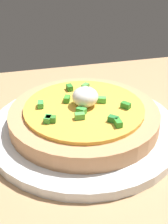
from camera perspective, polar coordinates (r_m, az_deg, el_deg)
The scene contains 3 objects.
dining_table at distance 34.32cm, azimuth -6.95°, elevation -19.09°, with size 127.16×76.20×2.07cm, color tan.
plate at distance 43.74cm, azimuth 0.00°, elevation -3.02°, with size 27.26×27.26×1.38cm, color white.
pizza at distance 42.56cm, azimuth 0.00°, elevation -0.59°, with size 21.23×21.23×5.62cm.
Camera 1 is at (1.49, 22.11, 27.24)cm, focal length 48.09 mm.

